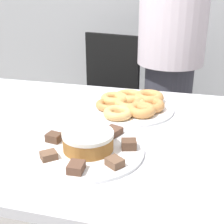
{
  "coord_description": "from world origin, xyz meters",
  "views": [
    {
      "loc": [
        0.23,
        -0.95,
        1.22
      ],
      "look_at": [
        -0.02,
        0.01,
        0.8
      ],
      "focal_mm": 50.0,
      "sensor_mm": 36.0,
      "label": 1
    }
  ],
  "objects_px": {
    "person_standing": "(171,55)",
    "frosted_cake": "(88,141)",
    "office_chair_left": "(102,108)",
    "plate_donuts": "(130,108)",
    "plate_cake": "(88,150)"
  },
  "relations": [
    {
      "from": "office_chair_left",
      "to": "frosted_cake",
      "type": "xyz_separation_m",
      "value": [
        0.27,
        -1.08,
        0.35
      ]
    },
    {
      "from": "plate_cake",
      "to": "plate_donuts",
      "type": "distance_m",
      "value": 0.37
    },
    {
      "from": "person_standing",
      "to": "plate_donuts",
      "type": "relative_size",
      "value": 4.46
    },
    {
      "from": "plate_cake",
      "to": "plate_donuts",
      "type": "xyz_separation_m",
      "value": [
        0.05,
        0.37,
        0.0
      ]
    },
    {
      "from": "plate_donuts",
      "to": "office_chair_left",
      "type": "bearing_deg",
      "value": 114.38
    },
    {
      "from": "person_standing",
      "to": "office_chair_left",
      "type": "bearing_deg",
      "value": -176.27
    },
    {
      "from": "plate_cake",
      "to": "person_standing",
      "type": "bearing_deg",
      "value": 82.05
    },
    {
      "from": "person_standing",
      "to": "frosted_cake",
      "type": "height_order",
      "value": "person_standing"
    },
    {
      "from": "plate_cake",
      "to": "plate_donuts",
      "type": "bearing_deg",
      "value": 81.53
    },
    {
      "from": "person_standing",
      "to": "frosted_cake",
      "type": "distance_m",
      "value": 1.12
    },
    {
      "from": "plate_donuts",
      "to": "frosted_cake",
      "type": "bearing_deg",
      "value": -98.47
    },
    {
      "from": "office_chair_left",
      "to": "plate_donuts",
      "type": "bearing_deg",
      "value": -52.77
    },
    {
      "from": "frosted_cake",
      "to": "plate_cake",
      "type": "bearing_deg",
      "value": -75.96
    },
    {
      "from": "plate_cake",
      "to": "frosted_cake",
      "type": "height_order",
      "value": "frosted_cake"
    },
    {
      "from": "plate_donuts",
      "to": "plate_cake",
      "type": "bearing_deg",
      "value": -98.47
    }
  ]
}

